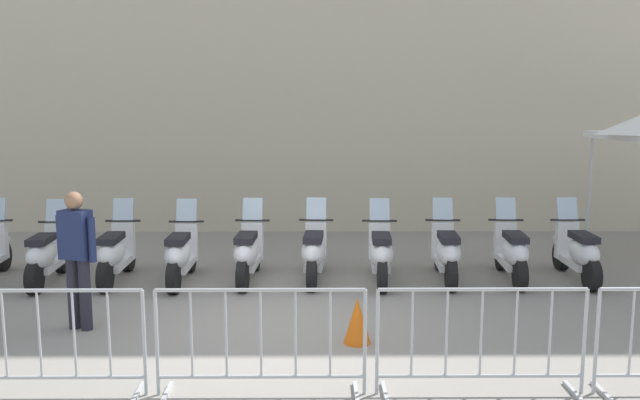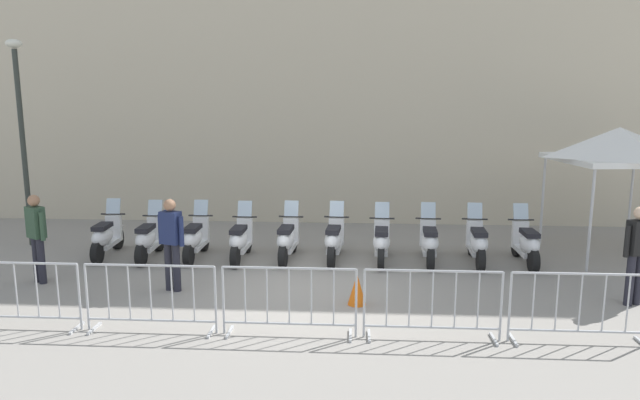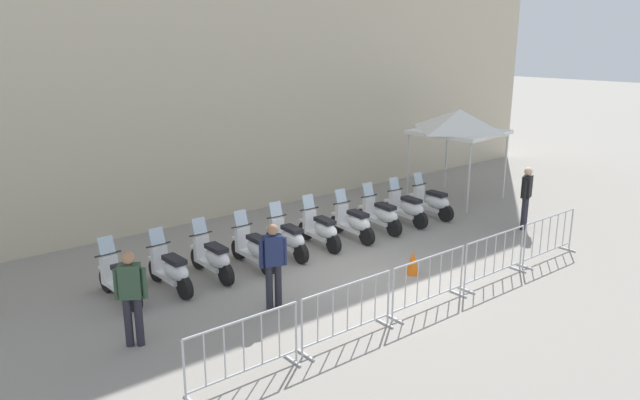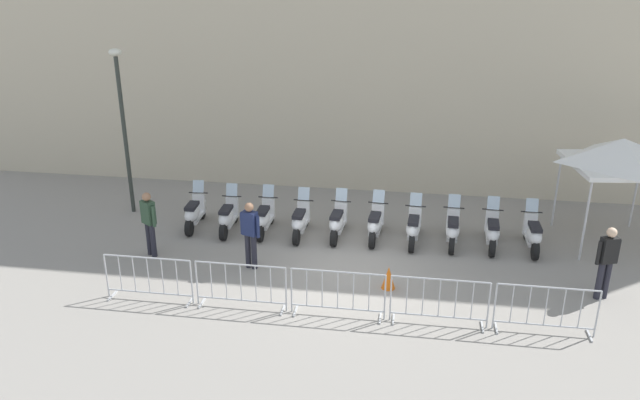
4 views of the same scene
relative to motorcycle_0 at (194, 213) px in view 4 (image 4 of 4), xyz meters
The scene contains 22 objects.
ground_plane 4.99m from the motorcycle_0, 28.52° to the right, with size 120.00×120.00×0.00m, color gray.
motorcycle_0 is the anchor object (origin of this frame).
motorcycle_1 1.03m from the motorcycle_0, 13.71° to the right, with size 0.56×1.73×1.24m.
motorcycle_2 2.05m from the motorcycle_0, ahead, with size 0.59×1.72×1.24m.
motorcycle_3 3.08m from the motorcycle_0, ahead, with size 0.60×1.72×1.24m.
motorcycle_4 4.11m from the motorcycle_0, ahead, with size 0.65×1.72×1.24m.
motorcycle_5 5.13m from the motorcycle_0, ahead, with size 0.67×1.72×1.24m.
motorcycle_6 6.16m from the motorcycle_0, ahead, with size 0.65×1.72×1.24m.
motorcycle_7 7.19m from the motorcycle_0, ahead, with size 0.65×1.72×1.24m.
motorcycle_8 8.22m from the motorcycle_0, ahead, with size 0.66×1.72×1.24m.
motorcycle_9 9.25m from the motorcycle_0, ahead, with size 0.60×1.72×1.24m.
barrier_segment_0 4.02m from the motorcycle_0, 91.47° to the right, with size 2.02×0.67×1.07m.
barrier_segment_1 4.72m from the motorcycle_0, 64.96° to the right, with size 2.02×0.67×1.07m.
barrier_segment_2 6.12m from the motorcycle_0, 47.89° to the right, with size 2.02×0.67×1.07m.
barrier_segment_3 7.84m from the motorcycle_0, 37.70° to the right, with size 2.02×0.67×1.07m.
barrier_segment_4 9.72m from the motorcycle_0, 31.32° to the right, with size 2.02×0.67×1.07m.
street_lamp 3.55m from the motorcycle_0, 151.31° to the left, with size 0.36×0.36×4.87m.
officer_near_row_end 1.99m from the motorcycle_0, 111.89° to the right, with size 0.45×0.40×1.73m.
officer_mid_plaza 10.67m from the motorcycle_0, 19.71° to the right, with size 0.54×0.30×1.73m.
officer_by_barriers 3.13m from the motorcycle_0, 50.75° to the right, with size 0.50×0.36×1.73m.
canopy_tent 11.55m from the motorcycle_0, ahead, with size 2.45×2.45×2.91m.
traffic_cone 6.23m from the motorcycle_0, 32.10° to the right, with size 0.32×0.32×0.55m, color orange.
Camera 4 is at (-0.25, -13.55, 7.07)m, focal length 34.40 mm.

